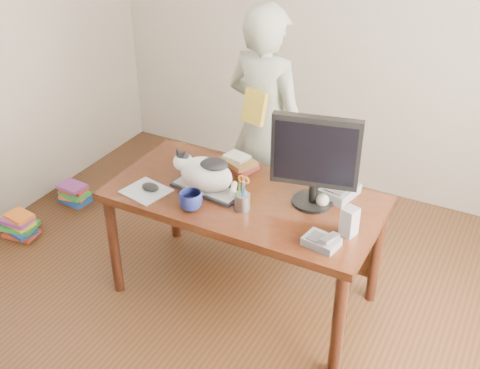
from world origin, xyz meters
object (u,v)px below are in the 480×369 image
mouse (150,187)px  monitor (315,157)px  calculator (339,191)px  book_pile_a (20,225)px  desk (250,210)px  baseball (323,200)px  pen_cup (243,200)px  phone (322,241)px  book_stack (238,163)px  coffee_mug (191,201)px  speaker (349,222)px  keyboard (207,189)px  cat (204,172)px  book_pile_b (74,193)px  person (265,126)px

mouse → monitor: bearing=29.8°
calculator → book_pile_a: size_ratio=0.93×
desk → baseball: 0.48m
calculator → pen_cup: bearing=-126.6°
phone → book_stack: book_stack is taller
phone → baseball: phone is taller
coffee_mug → calculator: (0.69, 0.52, -0.02)m
mouse → coffee_mug: bearing=1.5°
pen_cup → desk: bearing=106.0°
mouse → phone: 1.09m
coffee_mug → monitor: bearing=31.2°
mouse → book_stack: bearing=67.2°
desk → mouse: 0.61m
book_pile_a → pen_cup: bearing=2.0°
mouse → speaker: 1.19m
keyboard → mouse: 0.33m
cat → speaker: size_ratio=2.63×
calculator → monitor: bearing=-110.5°
monitor → pen_cup: (-0.33, -0.22, -0.25)m
book_pile_a → book_pile_b: bearing=86.9°
mouse → book_stack: (0.33, 0.48, 0.01)m
cat → coffee_mug: (0.03, -0.21, -0.07)m
book_pile_b → baseball: bearing=-6.4°
pen_cup → book_stack: pen_cup is taller
monitor → phone: 0.48m
desk → monitor: bearing=1.4°
monitor → pen_cup: monitor is taller
speaker → monitor: bearing=163.0°
desk → book_stack: 0.32m
coffee_mug → book_stack: bearing=88.5°
cat → phone: size_ratio=2.19×
pen_cup → book_pile_b: (-1.78, 0.49, -0.74)m
pen_cup → book_pile_a: pen_cup is taller
phone → book_pile_a: 2.43m
mouse → book_pile_a: 1.42m
book_stack → coffee_mug: bearing=-72.2°
baseball → coffee_mug: bearing=-149.6°
cat → coffee_mug: 0.22m
desk → monitor: monitor is taller
speaker → book_pile_b: size_ratio=0.63×
speaker → person: person is taller
phone → book_pile_b: (-2.30, 0.59, -0.70)m
pen_cup → calculator: pen_cup is taller
monitor → mouse: (-0.90, -0.30, -0.28)m
keyboard → book_pile_a: (-1.53, -0.14, -0.68)m
pen_cup → coffee_mug: (-0.26, -0.13, -0.01)m
pen_cup → coffee_mug: size_ratio=1.64×
speaker → cat: bearing=-166.3°
desk → book_pile_a: size_ratio=5.92×
desk → phone: size_ratio=8.19×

